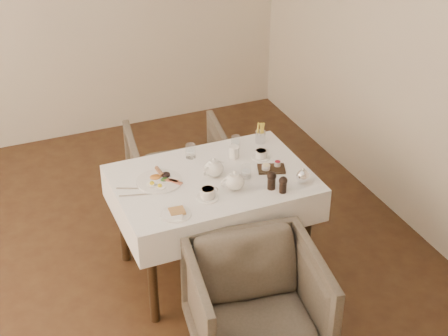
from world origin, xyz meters
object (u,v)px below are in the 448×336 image
armchair_near (256,307)px  armchair_far (178,171)px  breakfast_plate (159,180)px  table (212,192)px  teapot_centre (214,167)px

armchair_near → armchair_far: size_ratio=1.03×
armchair_near → armchair_far: armchair_near is taller
armchair_near → breakfast_plate: bearing=115.2°
armchair_near → breakfast_plate: 1.04m
table → armchair_near: 0.88m
table → armchair_near: table is taller
table → teapot_centre: 0.19m
table → teapot_centre: size_ratio=7.39×
armchair_far → breakfast_plate: bearing=71.3°
armchair_near → armchair_far: bearing=95.2°
breakfast_plate → teapot_centre: (0.35, -0.08, 0.06)m
armchair_far → teapot_centre: bearing=97.0°
armchair_near → teapot_centre: teapot_centre is taller
breakfast_plate → armchair_far: bearing=84.5°
armchair_near → armchair_far: 1.64m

